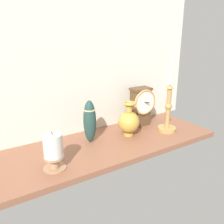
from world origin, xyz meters
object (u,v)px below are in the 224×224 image
brass_vase_bulbous (129,121)px  pillar_candle_front (53,150)px  mantel_clock (141,106)px  tall_ceramic_vase (90,121)px  candlestick_tall_left (169,105)px

brass_vase_bulbous → pillar_candle_front: 41.31cm
mantel_clock → brass_vase_bulbous: mantel_clock is taller
mantel_clock → brass_vase_bulbous: 15.64cm
mantel_clock → tall_ceramic_vase: mantel_clock is taller
mantel_clock → candlestick_tall_left: candlestick_tall_left is taller
candlestick_tall_left → pillar_candle_front: bearing=-176.2°
brass_vase_bulbous → pillar_candle_front: bearing=-166.5°
pillar_candle_front → tall_ceramic_vase: tall_ceramic_vase is taller
candlestick_tall_left → mantel_clock: bearing=115.3°
pillar_candle_front → candlestick_tall_left: bearing=3.8°
brass_vase_bulbous → pillar_candle_front: (-40.16, -9.65, 0.32)cm
mantel_clock → tall_ceramic_vase: size_ratio=1.03×
brass_vase_bulbous → tall_ceramic_vase: tall_ceramic_vase is taller
mantel_clock → candlestick_tall_left: bearing=-64.7°
mantel_clock → pillar_candle_front: bearing=-162.2°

